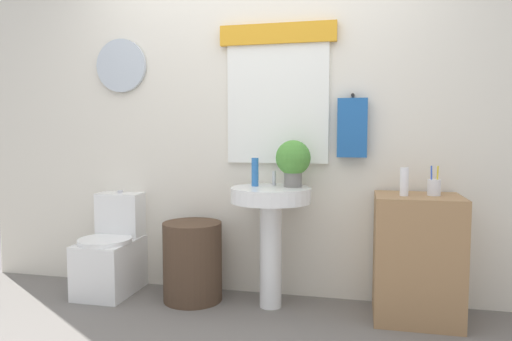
{
  "coord_description": "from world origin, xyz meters",
  "views": [
    {
      "loc": [
        0.75,
        -2.15,
        1.17
      ],
      "look_at": [
        0.08,
        0.8,
        0.93
      ],
      "focal_mm": 32.32,
      "sensor_mm": 36.0,
      "label": 1
    }
  ],
  "objects_px": {
    "soap_bottle": "(255,172)",
    "potted_plant": "(293,160)",
    "lotion_bottle": "(404,182)",
    "toothbrush_cup": "(434,187)",
    "pedestal_sink": "(271,216)",
    "wooden_cabinet": "(417,258)",
    "toilet": "(112,254)",
    "laundry_hamper": "(193,261)"
  },
  "relations": [
    {
      "from": "laundry_hamper",
      "to": "pedestal_sink",
      "type": "height_order",
      "value": "pedestal_sink"
    },
    {
      "from": "potted_plant",
      "to": "toothbrush_cup",
      "type": "height_order",
      "value": "potted_plant"
    },
    {
      "from": "wooden_cabinet",
      "to": "lotion_bottle",
      "type": "distance_m",
      "value": 0.49
    },
    {
      "from": "wooden_cabinet",
      "to": "potted_plant",
      "type": "distance_m",
      "value": 1.0
    },
    {
      "from": "pedestal_sink",
      "to": "lotion_bottle",
      "type": "bearing_deg",
      "value": -2.71
    },
    {
      "from": "wooden_cabinet",
      "to": "lotion_bottle",
      "type": "relative_size",
      "value": 4.51
    },
    {
      "from": "potted_plant",
      "to": "pedestal_sink",
      "type": "bearing_deg",
      "value": -156.8
    },
    {
      "from": "pedestal_sink",
      "to": "toothbrush_cup",
      "type": "xyz_separation_m",
      "value": [
        1.03,
        0.02,
        0.22
      ]
    },
    {
      "from": "pedestal_sink",
      "to": "lotion_bottle",
      "type": "relative_size",
      "value": 4.65
    },
    {
      "from": "soap_bottle",
      "to": "lotion_bottle",
      "type": "bearing_deg",
      "value": -5.32
    },
    {
      "from": "toilet",
      "to": "wooden_cabinet",
      "type": "distance_m",
      "value": 2.15
    },
    {
      "from": "potted_plant",
      "to": "toothbrush_cup",
      "type": "distance_m",
      "value": 0.9
    },
    {
      "from": "toilet",
      "to": "pedestal_sink",
      "type": "height_order",
      "value": "pedestal_sink"
    },
    {
      "from": "lotion_bottle",
      "to": "toothbrush_cup",
      "type": "xyz_separation_m",
      "value": [
        0.18,
        0.06,
        -0.04
      ]
    },
    {
      "from": "toothbrush_cup",
      "to": "toilet",
      "type": "bearing_deg",
      "value": 179.65
    },
    {
      "from": "wooden_cabinet",
      "to": "potted_plant",
      "type": "relative_size",
      "value": 2.51
    },
    {
      "from": "pedestal_sink",
      "to": "wooden_cabinet",
      "type": "relative_size",
      "value": 1.03
    },
    {
      "from": "wooden_cabinet",
      "to": "soap_bottle",
      "type": "distance_m",
      "value": 1.18
    },
    {
      "from": "potted_plant",
      "to": "toothbrush_cup",
      "type": "xyz_separation_m",
      "value": [
        0.89,
        -0.04,
        -0.16
      ]
    },
    {
      "from": "lotion_bottle",
      "to": "toothbrush_cup",
      "type": "relative_size",
      "value": 0.95
    },
    {
      "from": "soap_bottle",
      "to": "lotion_bottle",
      "type": "xyz_separation_m",
      "value": [
        0.97,
        -0.09,
        -0.03
      ]
    },
    {
      "from": "wooden_cabinet",
      "to": "lotion_bottle",
      "type": "bearing_deg",
      "value": -156.4
    },
    {
      "from": "pedestal_sink",
      "to": "potted_plant",
      "type": "xyz_separation_m",
      "value": [
        0.14,
        0.06,
        0.38
      ]
    },
    {
      "from": "wooden_cabinet",
      "to": "potted_plant",
      "type": "height_order",
      "value": "potted_plant"
    },
    {
      "from": "potted_plant",
      "to": "lotion_bottle",
      "type": "relative_size",
      "value": 1.8
    },
    {
      "from": "laundry_hamper",
      "to": "potted_plant",
      "type": "relative_size",
      "value": 1.76
    },
    {
      "from": "wooden_cabinet",
      "to": "toilet",
      "type": "bearing_deg",
      "value": 179.1
    },
    {
      "from": "wooden_cabinet",
      "to": "toothbrush_cup",
      "type": "xyz_separation_m",
      "value": [
        0.09,
        0.02,
        0.45
      ]
    },
    {
      "from": "pedestal_sink",
      "to": "toothbrush_cup",
      "type": "bearing_deg",
      "value": 1.11
    },
    {
      "from": "soap_bottle",
      "to": "toothbrush_cup",
      "type": "relative_size",
      "value": 1.04
    },
    {
      "from": "soap_bottle",
      "to": "toothbrush_cup",
      "type": "xyz_separation_m",
      "value": [
        1.15,
        -0.03,
        -0.07
      ]
    },
    {
      "from": "pedestal_sink",
      "to": "toothbrush_cup",
      "type": "relative_size",
      "value": 4.4
    },
    {
      "from": "laundry_hamper",
      "to": "pedestal_sink",
      "type": "bearing_deg",
      "value": 0.0
    },
    {
      "from": "soap_bottle",
      "to": "toothbrush_cup",
      "type": "height_order",
      "value": "soap_bottle"
    },
    {
      "from": "laundry_hamper",
      "to": "wooden_cabinet",
      "type": "xyz_separation_m",
      "value": [
        1.5,
        0.0,
        0.12
      ]
    },
    {
      "from": "toothbrush_cup",
      "to": "pedestal_sink",
      "type": "bearing_deg",
      "value": -178.89
    },
    {
      "from": "soap_bottle",
      "to": "potted_plant",
      "type": "xyz_separation_m",
      "value": [
        0.26,
        0.01,
        0.09
      ]
    },
    {
      "from": "toilet",
      "to": "soap_bottle",
      "type": "xyz_separation_m",
      "value": [
        1.08,
        0.02,
        0.63
      ]
    },
    {
      "from": "pedestal_sink",
      "to": "soap_bottle",
      "type": "bearing_deg",
      "value": 157.38
    },
    {
      "from": "toilet",
      "to": "wooden_cabinet",
      "type": "relative_size",
      "value": 0.94
    },
    {
      "from": "wooden_cabinet",
      "to": "soap_bottle",
      "type": "bearing_deg",
      "value": 177.29
    },
    {
      "from": "toilet",
      "to": "pedestal_sink",
      "type": "relative_size",
      "value": 0.91
    }
  ]
}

